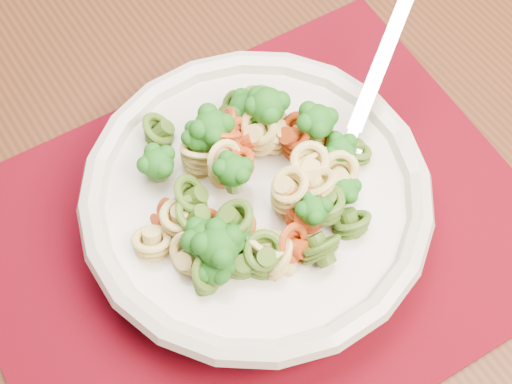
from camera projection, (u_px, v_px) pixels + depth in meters
name	position (u px, v px, depth m)	size (l,w,h in m)	color
dining_table	(267.00, 183.00, 0.67)	(1.59, 1.16, 0.74)	#492614
placemat	(258.00, 236.00, 0.54)	(0.41, 0.32, 0.00)	#4C030C
pasta_bowl	(256.00, 199.00, 0.52)	(0.26, 0.26, 0.05)	beige
pasta_broccoli_heap	(256.00, 188.00, 0.50)	(0.22, 0.22, 0.06)	#F2D977
fork	(342.00, 162.00, 0.51)	(0.19, 0.02, 0.01)	silver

